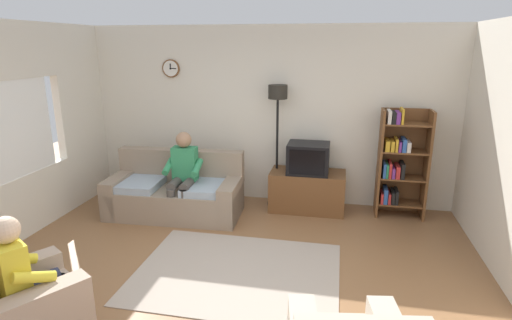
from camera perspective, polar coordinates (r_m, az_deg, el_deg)
ground_plane at (r=4.46m, az=-4.51°, el=-17.09°), size 12.00×12.00×0.00m
back_wall_assembly at (r=6.43m, az=1.75°, el=6.22°), size 6.20×0.17×2.70m
couch at (r=6.14m, az=-11.08°, el=-4.58°), size 1.94×0.96×0.90m
tv_stand at (r=6.23m, az=7.11°, el=-4.26°), size 1.10×0.56×0.59m
tv at (r=6.05m, az=7.25°, el=0.26°), size 0.60×0.49×0.44m
bookshelf at (r=6.19m, az=19.22°, el=-0.27°), size 0.68×0.36×1.57m
floor_lamp at (r=6.09m, az=3.01°, el=6.61°), size 0.28×0.28×1.85m
armchair_near_window at (r=4.14m, az=-29.98°, el=-17.48°), size 1.15×1.17×0.90m
area_rug at (r=4.68m, az=-2.62°, el=-15.26°), size 2.20×1.70×0.01m
person_on_couch at (r=5.86m, az=-10.10°, el=-1.54°), size 0.52×0.55×1.24m
person_in_left_armchair at (r=4.00m, az=-29.36°, el=-13.32°), size 0.61×0.64×1.12m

